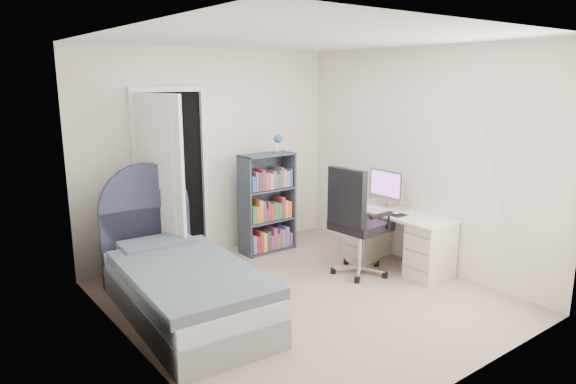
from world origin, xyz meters
TOP-DOWN VIEW (x-y plane):
  - room_shell at (0.00, 0.00)m, footprint 3.50×3.70m
  - door at (-0.76, 1.52)m, footprint 0.92×0.82m
  - bed at (-1.11, 0.44)m, footprint 1.12×2.16m
  - nightstand at (-1.24, 1.62)m, footprint 0.36×0.36m
  - floor_lamp at (-1.01, 1.48)m, footprint 0.18×0.18m
  - bookcase at (0.55, 1.41)m, footprint 0.70×0.30m
  - desk at (1.44, 0.06)m, footprint 0.53×1.33m
  - office_chair at (0.83, 0.14)m, footprint 0.64×0.65m

SIDE VIEW (x-z plane):
  - bed at x=-1.11m, z-range -0.35..0.94m
  - nightstand at x=-1.24m, z-range 0.08..0.62m
  - desk at x=1.44m, z-range -0.19..0.90m
  - floor_lamp at x=-1.01m, z-range -0.11..1.13m
  - bookcase at x=0.55m, z-range -0.17..1.30m
  - office_chair at x=0.83m, z-range 0.06..1.28m
  - door at x=-0.76m, z-range 0.00..2.06m
  - room_shell at x=0.00m, z-range -0.05..2.55m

